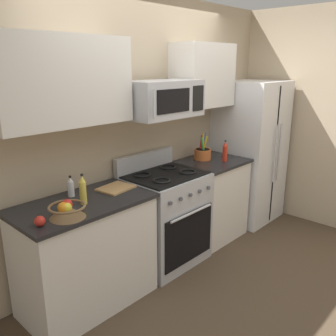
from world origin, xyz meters
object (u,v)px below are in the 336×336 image
object	(u,v)px
refrigerator	(249,152)
utensil_crock	(203,153)
bottle_vinegar	(71,187)
bottle_oil	(83,190)
cutting_board	(116,188)
range_oven	(165,217)
apple_loose	(40,221)
bottle_hot_sauce	(225,152)
microwave	(162,99)
fruit_basket	(67,210)

from	to	relation	value
refrigerator	utensil_crock	xyz separation A→B (m)	(-0.80, 0.13, 0.10)
bottle_vinegar	bottle_oil	xyz separation A→B (m)	(-0.02, -0.21, 0.03)
refrigerator	cutting_board	size ratio (longest dim) A/B	6.06
refrigerator	range_oven	bearing A→B (deg)	179.36
apple_loose	bottle_hot_sauce	distance (m)	2.23
range_oven	refrigerator	size ratio (longest dim) A/B	0.62
microwave	bottle_vinegar	distance (m)	1.14
refrigerator	apple_loose	size ratio (longest dim) A/B	24.10
utensil_crock	bottle_vinegar	distance (m)	1.66
refrigerator	bottle_vinegar	world-z (taller)	refrigerator
fruit_basket	apple_loose	bearing A→B (deg)	178.18
range_oven	apple_loose	distance (m)	1.47
microwave	bottle_vinegar	size ratio (longest dim) A/B	4.31
utensil_crock	fruit_basket	distance (m)	1.93
bottle_vinegar	microwave	bearing A→B (deg)	-8.75
apple_loose	microwave	bearing A→B (deg)	7.91
utensil_crock	bottle_hot_sauce	xyz separation A→B (m)	(0.11, -0.22, 0.04)
fruit_basket	refrigerator	bearing A→B (deg)	3.25
refrigerator	cutting_board	bearing A→B (deg)	178.32
range_oven	cutting_board	xyz separation A→B (m)	(-0.57, 0.04, 0.44)
bottle_vinegar	fruit_basket	bearing A→B (deg)	-126.19
bottle_hot_sauce	utensil_crock	bearing A→B (deg)	116.02
microwave	utensil_crock	bearing A→B (deg)	6.41
cutting_board	bottle_oil	size ratio (longest dim) A/B	1.20
refrigerator	cutting_board	xyz separation A→B (m)	(-2.11, 0.06, 0.04)
microwave	fruit_basket	bearing A→B (deg)	-170.44
range_oven	refrigerator	bearing A→B (deg)	-0.64
fruit_basket	bottle_vinegar	distance (m)	0.42
range_oven	fruit_basket	size ratio (longest dim) A/B	4.17
utensil_crock	apple_loose	world-z (taller)	utensil_crock
range_oven	apple_loose	bearing A→B (deg)	-173.19
microwave	bottle_vinegar	bearing A→B (deg)	171.25
bottle_vinegar	bottle_oil	bearing A→B (deg)	-96.71
apple_loose	bottle_oil	bearing A→B (deg)	16.32
fruit_basket	apple_loose	xyz separation A→B (m)	(-0.20, 0.01, -0.02)
refrigerator	bottle_vinegar	xyz separation A→B (m)	(-2.47, 0.19, 0.11)
utensil_crock	fruit_basket	size ratio (longest dim) A/B	1.16
apple_loose	cutting_board	bearing A→B (deg)	14.45
microwave	bottle_oil	size ratio (longest dim) A/B	3.13
microwave	cutting_board	bearing A→B (deg)	178.22
utensil_crock	bottle_vinegar	bearing A→B (deg)	177.92
utensil_crock	cutting_board	world-z (taller)	utensil_crock
refrigerator	bottle_oil	bearing A→B (deg)	-179.49
apple_loose	cutting_board	distance (m)	0.84
range_oven	utensil_crock	xyz separation A→B (m)	(0.73, 0.11, 0.50)
range_oven	fruit_basket	world-z (taller)	range_oven
microwave	utensil_crock	world-z (taller)	microwave
range_oven	utensil_crock	distance (m)	0.90
apple_loose	range_oven	bearing A→B (deg)	6.81
refrigerator	utensil_crock	world-z (taller)	refrigerator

